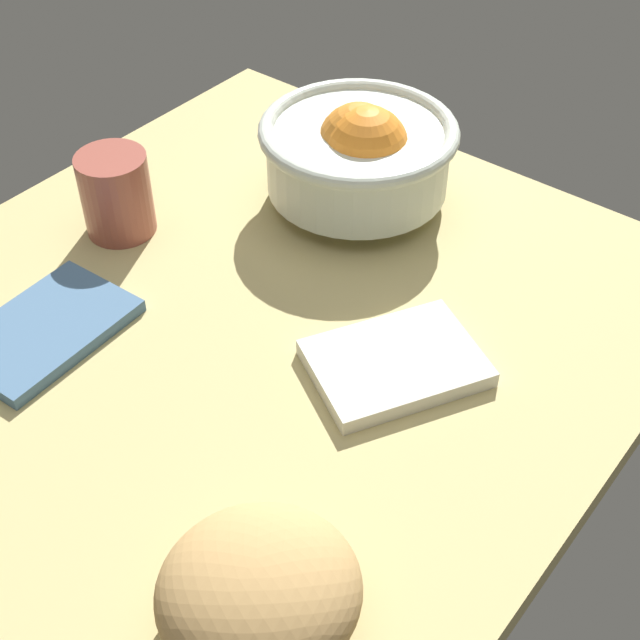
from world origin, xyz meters
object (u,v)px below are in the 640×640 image
(fruit_bowl, at_px, (359,153))
(bread_loaf, at_px, (259,591))
(napkin_folded, at_px, (45,330))
(mug, at_px, (117,192))
(napkin_spare, at_px, (395,363))

(fruit_bowl, relative_size, bread_loaf, 1.52)
(bread_loaf, height_order, napkin_folded, bread_loaf)
(bread_loaf, bearing_deg, napkin_folded, -104.98)
(fruit_bowl, bearing_deg, bread_loaf, 29.18)
(fruit_bowl, distance_m, bread_loaf, 0.49)
(fruit_bowl, bearing_deg, mug, -41.21)
(fruit_bowl, distance_m, napkin_spare, 0.26)
(fruit_bowl, relative_size, napkin_spare, 1.43)
(fruit_bowl, xyz_separation_m, mug, (0.19, -0.16, -0.02))
(bread_loaf, relative_size, napkin_spare, 0.94)
(napkin_folded, bearing_deg, fruit_bowl, 164.36)
(fruit_bowl, bearing_deg, napkin_spare, 44.00)
(bread_loaf, distance_m, napkin_folded, 0.35)
(napkin_spare, bearing_deg, bread_loaf, 14.64)
(fruit_bowl, xyz_separation_m, bread_loaf, (0.43, 0.24, -0.02))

